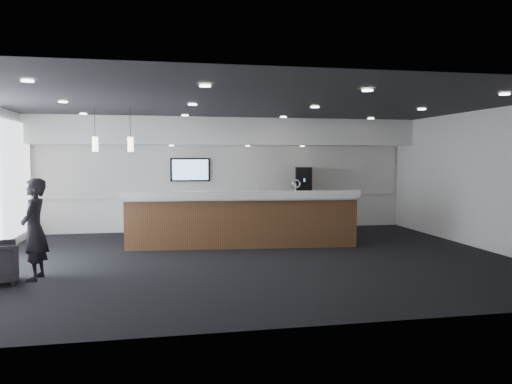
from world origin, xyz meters
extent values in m
plane|color=black|center=(0.00, 0.00, 0.00)|extent=(10.00, 10.00, 0.00)
cube|color=black|center=(0.00, 0.00, 3.00)|extent=(10.00, 8.00, 0.02)
cube|color=white|center=(0.00, 4.00, 1.50)|extent=(10.00, 0.02, 3.00)
cube|color=white|center=(5.00, 0.00, 1.50)|extent=(0.02, 8.00, 3.00)
cube|color=silver|center=(0.00, 3.55, 2.65)|extent=(10.00, 0.90, 0.70)
cube|color=silver|center=(0.00, 3.97, 1.60)|extent=(9.80, 0.06, 1.40)
cube|color=gray|center=(0.00, 3.64, 0.45)|extent=(5.00, 0.60, 0.90)
cube|color=white|center=(0.00, 3.64, 0.93)|extent=(5.06, 0.66, 0.05)
cylinder|color=silver|center=(-2.00, 3.32, 0.50)|extent=(0.60, 0.02, 0.02)
cylinder|color=silver|center=(-1.00, 3.32, 0.50)|extent=(0.60, 0.02, 0.02)
cylinder|color=silver|center=(0.00, 3.32, 0.50)|extent=(0.60, 0.02, 0.02)
cylinder|color=silver|center=(1.00, 3.32, 0.50)|extent=(0.60, 0.02, 0.02)
cylinder|color=silver|center=(2.00, 3.32, 0.50)|extent=(0.60, 0.02, 0.02)
cube|color=black|center=(-1.00, 3.91, 1.65)|extent=(1.05, 0.07, 0.62)
cube|color=#3A8CE9|center=(-1.00, 3.87, 1.65)|extent=(0.95, 0.01, 0.54)
cylinder|color=#FFF0C6|center=(-2.40, 0.80, 2.25)|extent=(0.12, 0.12, 0.30)
cylinder|color=#FFF0C6|center=(-3.10, 0.80, 2.25)|extent=(0.12, 0.12, 0.30)
cube|color=#532A1B|center=(-0.03, 1.37, 0.53)|extent=(5.08, 1.20, 1.05)
cube|color=white|center=(-0.03, 1.37, 1.08)|extent=(5.17, 1.29, 0.06)
cube|color=white|center=(-0.07, 0.98, 1.17)|extent=(5.10, 0.62, 0.18)
cylinder|color=silver|center=(1.20, 1.35, 1.25)|extent=(0.04, 0.04, 0.28)
torus|color=silver|center=(1.20, 1.29, 1.39)|extent=(0.19, 0.05, 0.19)
cube|color=black|center=(2.06, 3.63, 1.33)|extent=(0.54, 0.58, 0.76)
cube|color=silver|center=(2.06, 3.36, 0.96)|extent=(0.27, 0.12, 0.02)
cube|color=silver|center=(0.68, 3.54, 1.07)|extent=(0.18, 0.02, 0.25)
cube|color=silver|center=(0.89, 3.57, 1.06)|extent=(0.17, 0.07, 0.22)
imported|color=black|center=(-3.83, -0.96, 0.82)|extent=(0.44, 0.63, 1.65)
imported|color=white|center=(1.88, 3.54, 0.99)|extent=(0.09, 0.09, 0.09)
imported|color=white|center=(1.74, 3.54, 0.99)|extent=(0.13, 0.13, 0.09)
imported|color=white|center=(1.60, 3.54, 0.99)|extent=(0.12, 0.12, 0.09)
imported|color=white|center=(1.46, 3.54, 0.99)|extent=(0.12, 0.12, 0.09)
imported|color=white|center=(1.32, 3.54, 0.99)|extent=(0.13, 0.13, 0.09)
imported|color=white|center=(1.18, 3.54, 0.99)|extent=(0.10, 0.10, 0.09)
imported|color=white|center=(1.04, 3.54, 0.99)|extent=(0.13, 0.13, 0.09)
camera|label=1|loc=(-1.87, -9.49, 1.98)|focal=35.00mm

